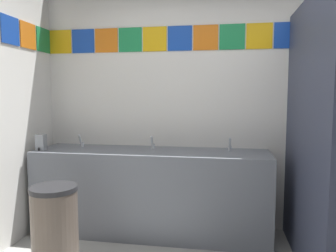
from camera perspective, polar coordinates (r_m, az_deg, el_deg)
wall_back at (r=3.42m, az=8.77°, el=5.25°), size 3.69×0.09×2.74m
vanity_counter at (r=3.31m, az=-3.02°, el=-11.26°), size 2.31×0.58×0.84m
faucet_left at (r=3.54m, az=-14.97°, el=-2.75°), size 0.04×0.10×0.14m
faucet_center at (r=3.30m, az=-2.71°, el=-3.16°), size 0.04×0.10×0.14m
faucet_right at (r=3.22m, az=10.79°, el=-3.46°), size 0.04×0.10×0.14m
soap_dispenser at (r=3.45m, az=-21.38°, el=-2.70°), size 0.09×0.09×0.16m
trash_bin at (r=2.92m, az=-19.24°, el=-16.10°), size 0.38×0.38×0.65m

